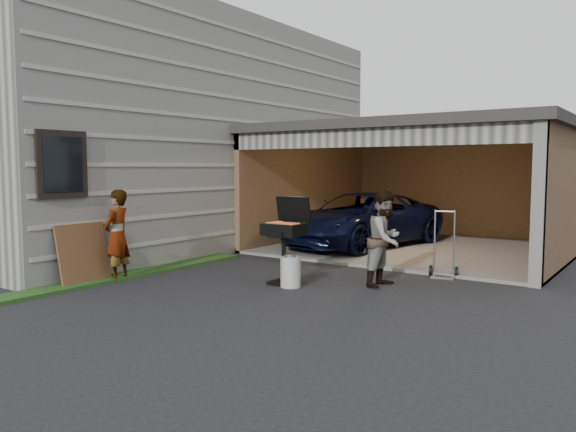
% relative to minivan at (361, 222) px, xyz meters
% --- Properties ---
extents(ground, '(80.00, 80.00, 0.00)m').
position_rel_minivan_xyz_m(ground, '(0.53, -5.86, -0.64)').
color(ground, black).
rests_on(ground, ground).
extents(house, '(7.00, 11.00, 5.50)m').
position_rel_minivan_xyz_m(house, '(-5.47, -1.86, 2.11)').
color(house, '#474744').
rests_on(house, ground).
extents(groundcover_strip, '(0.50, 8.00, 0.06)m').
position_rel_minivan_xyz_m(groundcover_strip, '(-1.72, -6.86, -0.61)').
color(groundcover_strip, '#193814').
rests_on(groundcover_strip, ground).
extents(garage, '(6.80, 6.30, 2.90)m').
position_rel_minivan_xyz_m(garage, '(1.29, 0.94, 1.23)').
color(garage, '#605E59').
rests_on(garage, ground).
extents(minivan, '(2.87, 4.87, 1.27)m').
position_rel_minivan_xyz_m(minivan, '(0.00, 0.00, 0.00)').
color(minivan, black).
rests_on(minivan, ground).
extents(woman, '(0.54, 0.66, 1.58)m').
position_rel_minivan_xyz_m(woman, '(-1.57, -5.90, 0.15)').
color(woman, silver).
rests_on(woman, ground).
extents(man, '(0.64, 0.80, 1.56)m').
position_rel_minivan_xyz_m(man, '(2.36, -3.62, 0.15)').
color(man, '#43201A').
rests_on(man, ground).
extents(bbq_grill, '(0.65, 0.58, 1.46)m').
position_rel_minivan_xyz_m(bbq_grill, '(0.92, -4.44, 0.23)').
color(bbq_grill, black).
rests_on(bbq_grill, ground).
extents(propane_tank, '(0.40, 0.40, 0.50)m').
position_rel_minivan_xyz_m(propane_tank, '(1.14, -4.59, -0.39)').
color(propane_tank, beige).
rests_on(propane_tank, ground).
extents(plywood_panel, '(0.26, 0.92, 1.02)m').
position_rel_minivan_xyz_m(plywood_panel, '(-1.81, -6.41, -0.13)').
color(plywood_panel, '#53331C').
rests_on(plywood_panel, ground).
extents(hand_truck, '(0.53, 0.45, 1.20)m').
position_rel_minivan_xyz_m(hand_truck, '(2.91, -2.38, -0.41)').
color(hand_truck, slate).
rests_on(hand_truck, ground).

